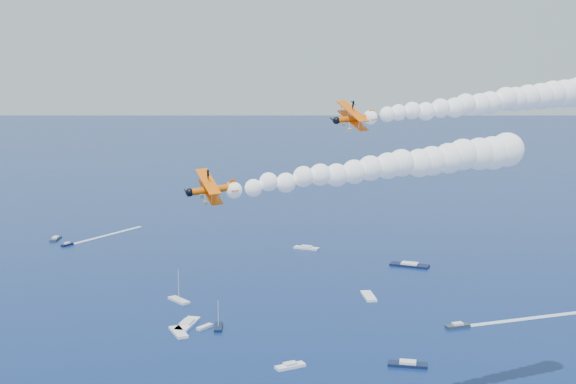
# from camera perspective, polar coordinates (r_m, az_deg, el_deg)

# --- Properties ---
(biplane_lead) EXTENTS (10.94, 11.68, 7.81)m
(biplane_lead) POSITION_cam_1_polar(r_m,az_deg,el_deg) (122.00, 4.89, 5.41)
(biplane_lead) COLOR #E85604
(biplane_trail) EXTENTS (10.37, 11.33, 7.39)m
(biplane_trail) POSITION_cam_1_polar(r_m,az_deg,el_deg) (105.75, -5.62, 0.18)
(biplane_trail) COLOR #F25C05
(smoke_trail_lead) EXTENTS (51.62, 48.23, 9.09)m
(smoke_trail_lead) POSITION_cam_1_polar(r_m,az_deg,el_deg) (135.72, 14.29, 6.37)
(smoke_trail_lead) COLOR white
(smoke_trail_trail) EXTENTS (51.48, 44.83, 9.09)m
(smoke_trail_trail) POSITION_cam_1_polar(r_m,az_deg,el_deg) (113.92, 6.73, 1.79)
(smoke_trail_trail) COLOR white
(spectator_boats) EXTENTS (228.84, 166.88, 0.70)m
(spectator_boats) POSITION_cam_1_polar(r_m,az_deg,el_deg) (208.57, 3.98, -9.88)
(spectator_boats) COLOR black
(spectator_boats) RESTS_ON ground
(boat_wakes) EXTENTS (180.51, 105.87, 0.04)m
(boat_wakes) POSITION_cam_1_polar(r_m,az_deg,el_deg) (265.09, -0.75, -5.65)
(boat_wakes) COLOR white
(boat_wakes) RESTS_ON ground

